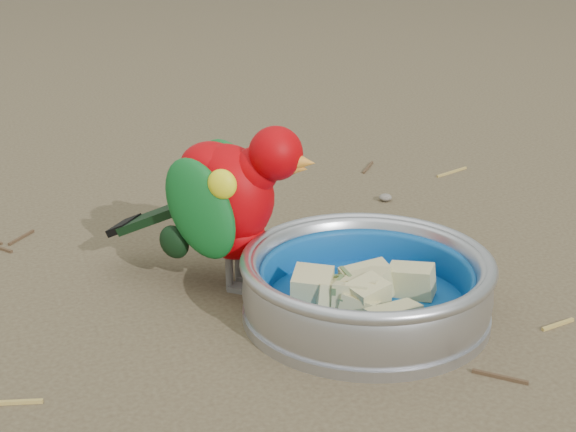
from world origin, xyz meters
name	(u,v)px	position (x,y,z in m)	size (l,w,h in m)	color
ground	(327,333)	(0.00, 0.00, 0.00)	(60.00, 60.00, 0.00)	brown
food_bowl	(365,309)	(0.05, 0.02, 0.01)	(0.23, 0.23, 0.02)	#B2B2BA
bowl_wall	(366,280)	(0.05, 0.02, 0.04)	(0.23, 0.23, 0.04)	#B2B2BA
fruit_wedges	(366,286)	(0.05, 0.02, 0.03)	(0.14, 0.14, 0.03)	#C2B87C
lory_parrot	(229,209)	(-0.05, 0.13, 0.08)	(0.10, 0.20, 0.16)	#AE0005
ground_debris	(294,327)	(-0.03, 0.01, 0.00)	(0.90, 0.80, 0.01)	#AF9145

